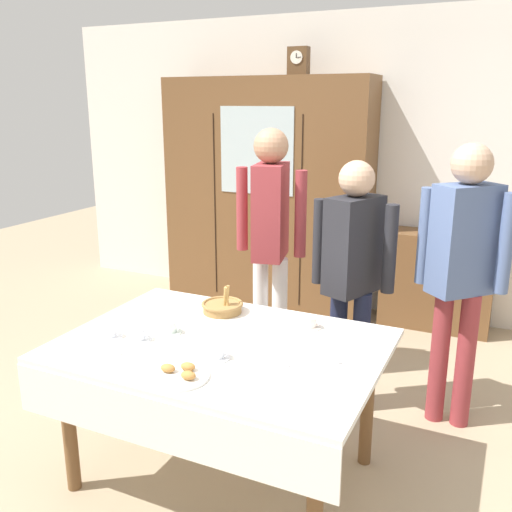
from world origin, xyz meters
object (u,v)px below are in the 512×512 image
object	(u,v)px
person_behind_table_left	(462,259)
bread_basket	(222,307)
wall_cabinet	(267,195)
spoon_mid_right	(116,352)
dining_table	(219,363)
spoon_front_edge	(282,365)
book_stack	(441,229)
person_near_right_end	(271,228)
spoon_near_right	(334,361)
pastry_plate	(179,375)
mantel_clock	(299,61)
tea_cup_front_edge	(216,353)
tea_cup_near_right	(170,328)
bookshelf_low	(436,281)
person_behind_table_right	(353,264)
tea_cup_near_left	(110,333)
tea_cup_back_edge	(309,323)
tea_cup_far_left	(139,335)

from	to	relation	value
person_behind_table_left	bread_basket	bearing A→B (deg)	-150.44
wall_cabinet	spoon_mid_right	bearing A→B (deg)	-80.24
dining_table	spoon_front_edge	size ratio (longest dim) A/B	13.32
dining_table	book_stack	size ratio (longest dim) A/B	7.26
book_stack	person_near_right_end	bearing A→B (deg)	-124.91
book_stack	spoon_near_right	world-z (taller)	book_stack
spoon_mid_right	person_behind_table_left	world-z (taller)	person_behind_table_left
spoon_near_right	spoon_mid_right	distance (m)	1.04
wall_cabinet	pastry_plate	distance (m)	3.11
mantel_clock	tea_cup_front_edge	distance (m)	3.17
mantel_clock	tea_cup_near_right	xyz separation A→B (m)	(0.29, -2.56, -1.47)
bookshelf_low	bread_basket	world-z (taller)	bread_basket
bookshelf_low	tea_cup_near_right	distance (m)	2.83
person_near_right_end	person_behind_table_right	xyz separation A→B (m)	(0.66, -0.25, -0.11)
bread_basket	person_behind_table_left	bearing A→B (deg)	29.56
tea_cup_near_left	person_behind_table_right	distance (m)	1.50
bookshelf_low	person_behind_table_right	distance (m)	1.76
dining_table	spoon_near_right	size ratio (longest dim) A/B	13.32
wall_cabinet	person_behind_table_right	xyz separation A→B (m)	(1.29, -1.59, -0.10)
tea_cup_front_edge	bread_basket	distance (m)	0.60
tea_cup_front_edge	person_behind_table_left	distance (m)	1.57
tea_cup_back_edge	person_behind_table_left	bearing A→B (deg)	45.37
bookshelf_low	tea_cup_back_edge	bearing A→B (deg)	-99.48
tea_cup_near_right	tea_cup_near_left	xyz separation A→B (m)	(-0.25, -0.18, -0.00)
pastry_plate	spoon_front_edge	size ratio (longest dim) A/B	2.35
person_near_right_end	pastry_plate	bearing A→B (deg)	-80.38
tea_cup_back_edge	mantel_clock	bearing A→B (deg)	113.04
book_stack	tea_cup_near_left	world-z (taller)	book_stack
tea_cup_near_left	person_near_right_end	size ratio (longest dim) A/B	0.07
tea_cup_front_edge	pastry_plate	size ratio (longest dim) A/B	0.46
tea_cup_back_edge	person_behind_table_right	bearing A→B (deg)	84.18
spoon_front_edge	bread_basket	bearing A→B (deg)	140.10
bread_basket	person_behind_table_left	distance (m)	1.41
pastry_plate	person_near_right_end	world-z (taller)	person_near_right_end
spoon_mid_right	pastry_plate	bearing A→B (deg)	-11.20
tea_cup_near_left	person_behind_table_right	world-z (taller)	person_behind_table_right
tea_cup_front_edge	tea_cup_far_left	size ratio (longest dim) A/B	1.00
person_near_right_end	tea_cup_far_left	bearing A→B (deg)	-95.28
tea_cup_near_left	spoon_near_right	bearing A→B (deg)	10.88
pastry_plate	book_stack	bearing A→B (deg)	76.90
book_stack	tea_cup_back_edge	world-z (taller)	book_stack
tea_cup_near_right	person_behind_table_left	xyz separation A→B (m)	(1.32, 1.06, 0.26)
tea_cup_near_left	person_behind_table_right	bearing A→B (deg)	50.66
pastry_plate	wall_cabinet	bearing A→B (deg)	107.02
wall_cabinet	tea_cup_far_left	size ratio (longest dim) A/B	16.53
tea_cup_far_left	person_behind_table_left	bearing A→B (deg)	40.69
tea_cup_near_left	dining_table	bearing A→B (deg)	15.52
tea_cup_front_edge	pastry_plate	distance (m)	0.24
wall_cabinet	spoon_front_edge	bearing A→B (deg)	-64.48
bread_basket	spoon_front_edge	distance (m)	0.74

